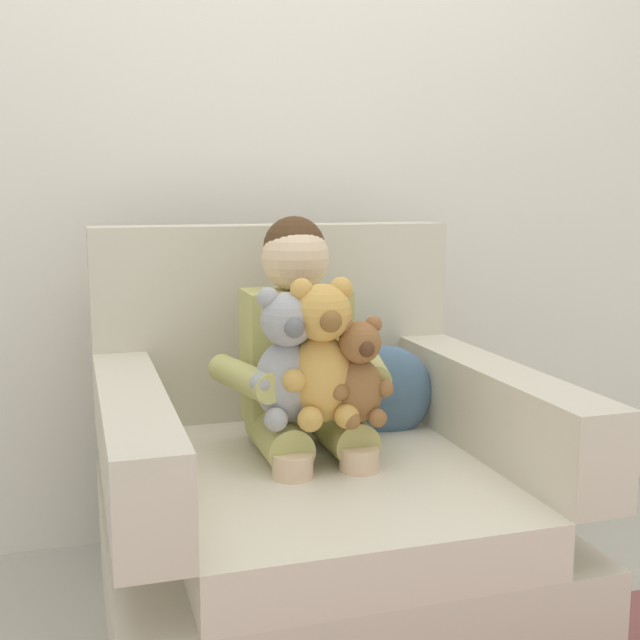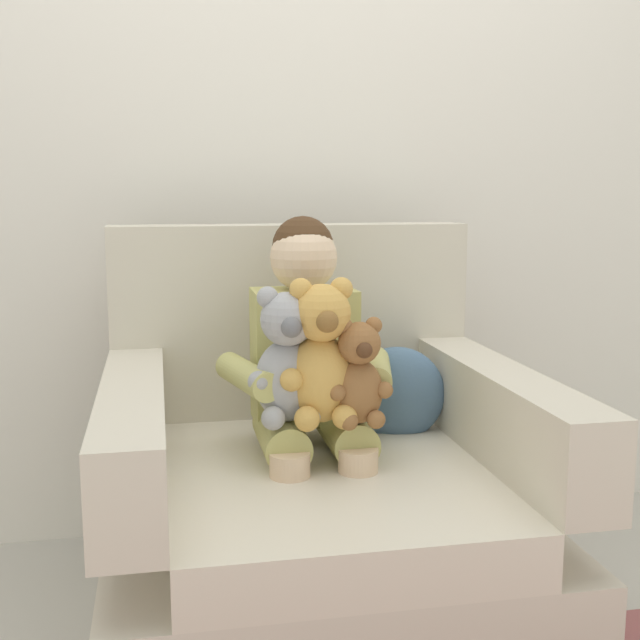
{
  "view_description": "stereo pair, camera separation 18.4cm",
  "coord_description": "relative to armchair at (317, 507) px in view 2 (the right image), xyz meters",
  "views": [
    {
      "loc": [
        -0.55,
        -1.79,
        1.1
      ],
      "look_at": [
        -0.01,
        -0.05,
        0.8
      ],
      "focal_mm": 45.43,
      "sensor_mm": 36.0,
      "label": 1
    },
    {
      "loc": [
        -0.37,
        -1.84,
        1.1
      ],
      "look_at": [
        -0.01,
        -0.05,
        0.8
      ],
      "focal_mm": 45.43,
      "sensor_mm": 36.0,
      "label": 2
    }
  ],
  "objects": [
    {
      "name": "plush_grey",
      "position": [
        -0.09,
        -0.09,
        0.4
      ],
      "size": [
        0.19,
        0.16,
        0.32
      ],
      "rotation": [
        0.0,
        0.0,
        0.24
      ],
      "color": "#9E9EA3",
      "rests_on": "armchair"
    },
    {
      "name": "ground_plane",
      "position": [
        0.0,
        -0.05,
        -0.31
      ],
      "size": [
        8.0,
        8.0,
        0.0
      ],
      "primitive_type": "plane",
      "color": "#ADA89E"
    },
    {
      "name": "plush_honey",
      "position": [
        -0.01,
        -0.11,
        0.41
      ],
      "size": [
        0.2,
        0.16,
        0.34
      ],
      "rotation": [
        0.0,
        0.0,
        0.34
      ],
      "color": "gold",
      "rests_on": "armchair"
    },
    {
      "name": "plush_brown",
      "position": [
        0.07,
        -0.13,
        0.36
      ],
      "size": [
        0.15,
        0.12,
        0.25
      ],
      "rotation": [
        0.0,
        0.0,
        0.22
      ],
      "color": "brown",
      "rests_on": "armchair"
    },
    {
      "name": "armchair",
      "position": [
        0.0,
        0.0,
        0.0
      ],
      "size": [
        1.01,
        1.03,
        1.0
      ],
      "color": "beige",
      "rests_on": "ground"
    },
    {
      "name": "throw_pillow",
      "position": [
        0.25,
        0.15,
        0.24
      ],
      "size": [
        0.28,
        0.17,
        0.26
      ],
      "primitive_type": "ellipsoid",
      "rotation": [
        0.0,
        0.0,
        -0.2
      ],
      "color": "slate",
      "rests_on": "armchair"
    },
    {
      "name": "seated_child",
      "position": [
        -0.01,
        0.05,
        0.35
      ],
      "size": [
        0.45,
        0.39,
        0.82
      ],
      "rotation": [
        0.0,
        0.0,
        0.09
      ],
      "color": "tan",
      "rests_on": "armchair"
    },
    {
      "name": "back_wall",
      "position": [
        0.0,
        0.71,
        0.99
      ],
      "size": [
        6.0,
        0.1,
        2.6
      ],
      "primitive_type": "cube",
      "color": "silver",
      "rests_on": "ground"
    }
  ]
}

